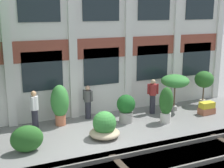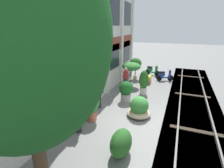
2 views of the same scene
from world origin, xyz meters
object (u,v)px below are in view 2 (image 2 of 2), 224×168
(potted_plant_stone_basin, at_px, (126,90))
(scooter_second_parked, at_px, (164,76))
(potted_plant_fluted_column, at_px, (144,82))
(scooter_near_curb, at_px, (152,70))
(potted_plant_low_pan, at_px, (131,67))
(topiary_hedge, at_px, (121,143))
(potted_plant_wide_bowl, at_px, (139,108))
(resident_by_doorway, at_px, (99,94))
(potted_plant_terracotta_small, at_px, (136,64))
(broadleaf_tree, at_px, (21,42))
(resident_near_plants, at_px, (78,114))
(potted_plant_ribbed_drum, at_px, (91,101))
(potted_plant_square_trough, at_px, (148,80))
(resident_watching_tracks, at_px, (126,79))

(potted_plant_stone_basin, relative_size, scooter_second_parked, 0.93)
(potted_plant_fluted_column, height_order, scooter_near_curb, potted_plant_fluted_column)
(potted_plant_fluted_column, bearing_deg, potted_plant_low_pan, 43.52)
(potted_plant_stone_basin, relative_size, topiary_hedge, 1.10)
(potted_plant_wide_bowl, xyz_separation_m, topiary_hedge, (-2.92, -0.07, 0.05))
(scooter_near_curb, xyz_separation_m, resident_by_doorway, (-7.80, 1.53, 0.38))
(potted_plant_wide_bowl, xyz_separation_m, potted_plant_fluted_column, (3.07, 0.45, 0.41))
(resident_by_doorway, bearing_deg, potted_plant_terracotta_small, 141.84)
(potted_plant_wide_bowl, height_order, potted_plant_low_pan, potted_plant_low_pan)
(broadleaf_tree, relative_size, potted_plant_fluted_column, 4.03)
(potted_plant_wide_bowl, bearing_deg, potted_plant_low_pan, 20.93)
(resident_near_plants, bearing_deg, potted_plant_ribbed_drum, 19.92)
(broadleaf_tree, relative_size, potted_plant_stone_basin, 5.15)
(resident_near_plants, bearing_deg, potted_plant_low_pan, 19.86)
(broadleaf_tree, relative_size, potted_plant_square_trough, 8.14)
(potted_plant_terracotta_small, bearing_deg, resident_near_plants, 178.66)
(potted_plant_wide_bowl, bearing_deg, potted_plant_fluted_column, 8.30)
(potted_plant_terracotta_small, bearing_deg, broadleaf_tree, -176.54)
(potted_plant_wide_bowl, height_order, resident_by_doorway, resident_by_doorway)
(potted_plant_stone_basin, bearing_deg, potted_plant_fluted_column, -24.16)
(broadleaf_tree, distance_m, resident_by_doorway, 6.35)
(scooter_second_parked, relative_size, resident_by_doorway, 0.87)
(broadleaf_tree, bearing_deg, resident_watching_tracks, 3.86)
(potted_plant_ribbed_drum, height_order, scooter_near_curb, potted_plant_ribbed_drum)
(potted_plant_fluted_column, distance_m, resident_near_plants, 5.57)
(potted_plant_stone_basin, bearing_deg, potted_plant_low_pan, 10.05)
(potted_plant_wide_bowl, relative_size, resident_watching_tracks, 0.72)
(potted_plant_fluted_column, bearing_deg, scooter_near_curb, 3.38)
(scooter_near_curb, bearing_deg, resident_watching_tracks, -85.85)
(broadleaf_tree, relative_size, resident_watching_tracks, 3.86)
(scooter_second_parked, relative_size, resident_near_plants, 0.83)
(scooter_near_curb, height_order, topiary_hedge, scooter_near_curb)
(potted_plant_stone_basin, xyz_separation_m, resident_by_doorway, (-1.35, 1.10, 0.13))
(broadleaf_tree, xyz_separation_m, potted_plant_stone_basin, (6.74, 0.02, -3.31))
(potted_plant_square_trough, relative_size, potted_plant_wide_bowl, 0.66)
(broadleaf_tree, xyz_separation_m, topiary_hedge, (2.33, -1.22, -3.52))
(topiary_hedge, bearing_deg, scooter_second_parked, -2.57)
(resident_watching_tracks, bearing_deg, potted_plant_square_trough, 86.56)
(broadleaf_tree, height_order, potted_plant_ribbed_drum, broadleaf_tree)
(resident_watching_tracks, xyz_separation_m, resident_near_plants, (-5.42, 0.33, -0.03))
(potted_plant_terracotta_small, relative_size, scooter_second_parked, 1.33)
(scooter_near_curb, distance_m, resident_near_plants, 10.30)
(potted_plant_low_pan, bearing_deg, potted_plant_fluted_column, -136.48)
(potted_plant_square_trough, xyz_separation_m, potted_plant_wide_bowl, (-5.45, -0.59, 0.15))
(potted_plant_low_pan, xyz_separation_m, topiary_hedge, (-7.28, -1.74, -0.96))
(potted_plant_square_trough, distance_m, potted_plant_ribbed_drum, 6.84)
(resident_by_doorway, distance_m, resident_near_plants, 2.41)
(topiary_hedge, bearing_deg, resident_by_doorway, 37.36)
(scooter_second_parked, height_order, resident_by_doorway, resident_by_doorway)
(scooter_near_curb, bearing_deg, potted_plant_wide_bowl, -69.06)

